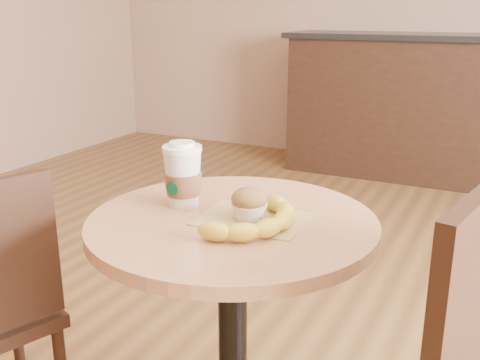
{
  "coord_description": "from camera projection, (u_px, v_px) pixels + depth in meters",
  "views": [
    {
      "loc": [
        0.47,
        -1.06,
        1.21
      ],
      "look_at": [
        -0.08,
        0.04,
        0.83
      ],
      "focal_mm": 42.0,
      "sensor_mm": 36.0,
      "label": 1
    }
  ],
  "objects": [
    {
      "name": "cafe_table",
      "position": [
        233.0,
        307.0,
        1.35
      ],
      "size": [
        0.67,
        0.67,
        0.75
      ],
      "color": "black",
      "rests_on": "ground"
    },
    {
      "name": "service_counter",
      "position": [
        445.0,
        108.0,
        4.03
      ],
      "size": [
        2.3,
        0.65,
        1.04
      ],
      "color": "black",
      "rests_on": "ground"
    },
    {
      "name": "kraft_bag",
      "position": [
        252.0,
        219.0,
        1.27
      ],
      "size": [
        0.25,
        0.19,
        0.0
      ],
      "primitive_type": "cube",
      "rotation": [
        0.0,
        0.0,
        0.06
      ],
      "color": "tan",
      "rests_on": "cafe_table"
    },
    {
      "name": "coffee_cup",
      "position": [
        183.0,
        177.0,
        1.35
      ],
      "size": [
        0.09,
        0.09,
        0.16
      ],
      "rotation": [
        0.0,
        0.0,
        -0.02
      ],
      "color": "silver",
      "rests_on": "cafe_table"
    },
    {
      "name": "muffin",
      "position": [
        249.0,
        204.0,
        1.26
      ],
      "size": [
        0.08,
        0.08,
        0.08
      ],
      "color": "silver",
      "rests_on": "kraft_bag"
    },
    {
      "name": "banana",
      "position": [
        259.0,
        219.0,
        1.22
      ],
      "size": [
        0.25,
        0.33,
        0.04
      ],
      "primitive_type": null,
      "rotation": [
        0.0,
        0.0,
        -0.29
      ],
      "color": "gold",
      "rests_on": "kraft_bag"
    }
  ]
}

